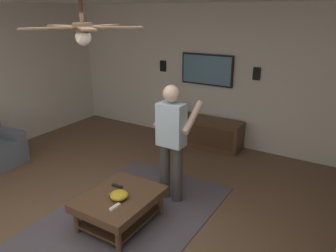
% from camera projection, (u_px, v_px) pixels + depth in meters
% --- Properties ---
extents(ground_plane, '(8.56, 8.56, 0.00)m').
position_uv_depth(ground_plane, '(92.00, 241.00, 3.75)').
color(ground_plane, brown).
extents(wall_back_tv, '(0.10, 6.96, 2.66)m').
position_uv_depth(wall_back_tv, '(221.00, 76.00, 6.20)').
color(wall_back_tv, silver).
rests_on(wall_back_tv, ground).
extents(area_rug, '(2.64, 1.81, 0.01)m').
position_uv_depth(area_rug, '(131.00, 214.00, 4.23)').
color(area_rug, '#514C56').
rests_on(area_rug, ground).
extents(coffee_table, '(1.00, 0.80, 0.40)m').
position_uv_depth(coffee_table, '(120.00, 203.00, 3.98)').
color(coffee_table, '#513823').
rests_on(coffee_table, ground).
extents(media_console, '(0.45, 1.70, 0.55)m').
position_uv_depth(media_console, '(199.00, 131.00, 6.42)').
color(media_console, '#513823').
rests_on(media_console, ground).
extents(tv, '(0.05, 1.06, 0.59)m').
position_uv_depth(tv, '(207.00, 70.00, 6.21)').
color(tv, black).
extents(person_standing, '(0.53, 0.53, 1.64)m').
position_uv_depth(person_standing, '(172.00, 137.00, 4.31)').
color(person_standing, '#3F3F3F').
rests_on(person_standing, ground).
extents(bowl, '(0.22, 0.22, 0.10)m').
position_uv_depth(bowl, '(119.00, 195.00, 3.85)').
color(bowl, gold).
rests_on(bowl, coffee_table).
extents(remote_white, '(0.15, 0.05, 0.02)m').
position_uv_depth(remote_white, '(115.00, 207.00, 3.68)').
color(remote_white, white).
rests_on(remote_white, coffee_table).
extents(remote_black, '(0.05, 0.15, 0.02)m').
position_uv_depth(remote_black, '(117.00, 186.00, 4.12)').
color(remote_black, black).
rests_on(remote_black, coffee_table).
extents(remote_grey, '(0.12, 0.15, 0.02)m').
position_uv_depth(remote_grey, '(115.00, 194.00, 3.94)').
color(remote_grey, slate).
rests_on(remote_grey, coffee_table).
extents(vase_round, '(0.22, 0.22, 0.22)m').
position_uv_depth(vase_round, '(177.00, 109.00, 6.52)').
color(vase_round, teal).
rests_on(vase_round, media_console).
extents(wall_speaker_left, '(0.06, 0.12, 0.22)m').
position_uv_depth(wall_speaker_left, '(257.00, 74.00, 5.74)').
color(wall_speaker_left, black).
extents(wall_speaker_right, '(0.06, 0.12, 0.22)m').
position_uv_depth(wall_speaker_right, '(163.00, 66.00, 6.73)').
color(wall_speaker_right, black).
extents(ceiling_fan, '(1.19, 1.15, 0.46)m').
position_uv_depth(ceiling_fan, '(83.00, 30.00, 3.22)').
color(ceiling_fan, '#4C3828').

